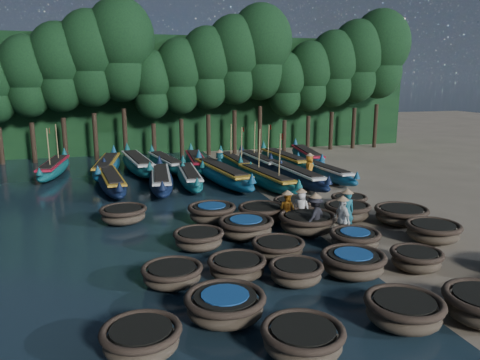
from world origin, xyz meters
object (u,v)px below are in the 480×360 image
object	(u,v)px
coracle_8	(416,259)
coracle_12	(278,248)
long_boat_5	(222,174)
long_boat_10	(107,166)
coracle_18	(347,211)
coracle_5	(225,305)
coracle_23	(294,205)
long_boat_14	(234,163)
coracle_1	(303,339)
coracle_15	(199,239)
coracle_16	(246,227)
coracle_6	(296,272)
coracle_22	(262,212)
fisherman_3	(315,216)
fisherman_5	(220,164)
coracle_11	(237,267)
long_boat_7	(296,176)
coracle_19	(401,215)
long_boat_11	(137,164)
long_boat_6	(266,179)
coracle_21	(212,213)
fisherman_1	(347,210)
long_boat_8	(324,172)
fisherman_4	(342,219)
fisherman_6	(309,168)
long_boat_2	(111,181)
long_boat_12	(166,163)
coracle_0	(141,339)
long_boat_4	(189,177)
coracle_13	(355,239)
coracle_10	(172,274)
long_boat_3	(161,180)
long_boat_16	(285,160)
long_boat_9	(54,168)
coracle_20	(123,214)
long_boat_13	(196,162)
coracle_2	(404,311)
coracle_7	(353,263)
coracle_24	(349,201)
long_boat_17	(307,156)
coracle_14	(433,231)
long_boat_15	(259,162)

from	to	relation	value
coracle_8	coracle_12	bearing A→B (deg)	150.39
long_boat_5	long_boat_10	distance (m)	8.41
coracle_8	coracle_18	world-z (taller)	coracle_18
long_boat_5	coracle_5	bearing A→B (deg)	-111.58
coracle_23	long_boat_14	distance (m)	11.43
coracle_1	coracle_15	xyz separation A→B (m)	(-0.98, 7.62, -0.00)
coracle_16	coracle_12	bearing A→B (deg)	-78.56
coracle_6	coracle_22	distance (m)	6.69
fisherman_3	fisherman_5	size ratio (longest dim) A/B	1.00
coracle_11	long_boat_7	xyz separation A→B (m)	(7.33, 12.39, 0.15)
coracle_19	long_boat_11	size ratio (longest dim) A/B	0.31
long_boat_6	long_boat_7	bearing A→B (deg)	2.92
coracle_21	fisherman_1	xyz separation A→B (m)	(5.24, -2.80, 0.49)
long_boat_8	fisherman_5	distance (m)	6.81
fisherman_4	fisherman_6	world-z (taller)	fisherman_4
coracle_8	long_boat_10	bearing A→B (deg)	116.63
long_boat_2	long_boat_12	distance (m)	6.46
long_boat_14	coracle_1	bearing A→B (deg)	-103.43
coracle_12	long_boat_6	xyz separation A→B (m)	(3.31, 10.75, 0.16)
long_boat_10	fisherman_5	world-z (taller)	fisherman_5
coracle_0	coracle_16	xyz separation A→B (m)	(4.80, 7.23, 0.07)
coracle_8	long_boat_4	distance (m)	15.95
coracle_8	coracle_13	bearing A→B (deg)	115.72
coracle_10	long_boat_12	xyz separation A→B (m)	(2.30, 19.09, 0.15)
coracle_5	long_boat_6	xyz separation A→B (m)	(6.29, 14.56, 0.10)
long_boat_3	long_boat_14	size ratio (longest dim) A/B	1.07
coracle_13	coracle_16	distance (m)	4.36
fisherman_1	long_boat_14	bearing A→B (deg)	-80.05
coracle_16	long_boat_16	world-z (taller)	long_boat_16
coracle_22	fisherman_6	distance (m)	8.90
long_boat_9	fisherman_3	world-z (taller)	long_boat_9
coracle_20	coracle_23	size ratio (longest dim) A/B	1.24
long_boat_13	fisherman_6	world-z (taller)	fisherman_6
long_boat_5	long_boat_9	distance (m)	11.67
coracle_0	fisherman_1	xyz separation A→B (m)	(9.16, 6.84, 0.57)
coracle_2	coracle_13	distance (m)	5.56
coracle_7	coracle_15	distance (m)	5.89
coracle_11	long_boat_14	distance (m)	18.71
coracle_24	coracle_5	bearing A→B (deg)	-134.24
coracle_15	coracle_5	bearing A→B (deg)	-93.91
coracle_1	coracle_10	size ratio (longest dim) A/B	1.16
long_boat_8	long_boat_17	xyz separation A→B (m)	(1.50, 5.99, 0.05)
long_boat_2	long_boat_9	distance (m)	6.50
coracle_11	coracle_15	xyz separation A→B (m)	(-0.68, 2.97, 0.02)
long_boat_16	fisherman_5	world-z (taller)	fisherman_5
long_boat_10	long_boat_17	bearing A→B (deg)	9.57
coracle_14	long_boat_11	distance (m)	20.68
fisherman_3	long_boat_11	bearing A→B (deg)	-104.67
coracle_14	long_boat_15	world-z (taller)	long_boat_15
coracle_15	long_boat_15	size ratio (longest dim) A/B	0.25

